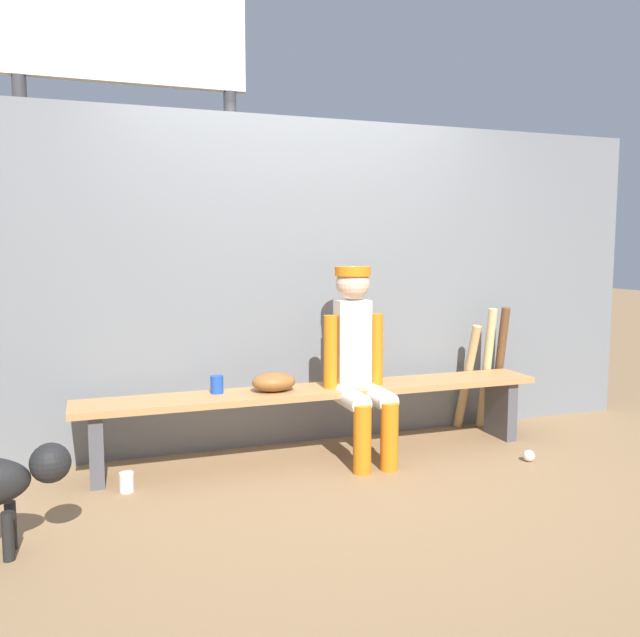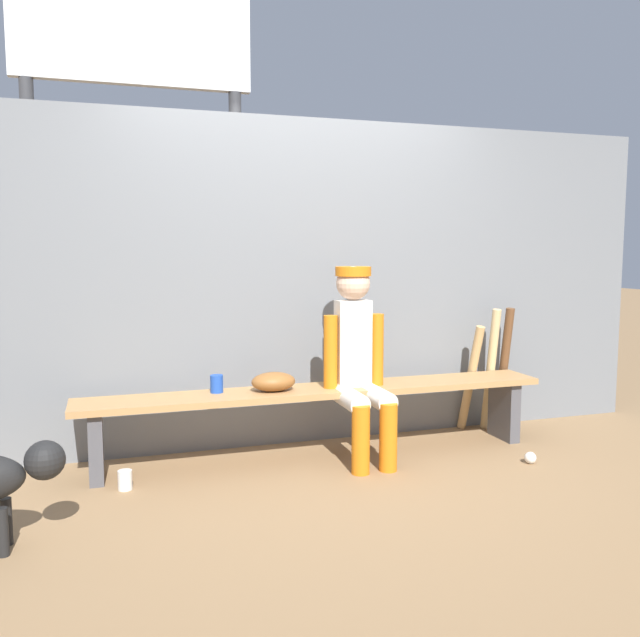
{
  "view_description": "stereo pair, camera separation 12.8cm",
  "coord_description": "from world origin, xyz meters",
  "px_view_note": "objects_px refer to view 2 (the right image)",
  "views": [
    {
      "loc": [
        -1.4,
        -3.94,
        1.36
      ],
      "look_at": [
        0.0,
        0.0,
        0.91
      ],
      "focal_mm": 37.08,
      "sensor_mm": 36.0,
      "label": 1
    },
    {
      "loc": [
        -1.28,
        -3.98,
        1.36
      ],
      "look_at": [
        0.0,
        0.0,
        0.91
      ],
      "focal_mm": 37.08,
      "sensor_mm": 36.0,
      "label": 2
    }
  ],
  "objects_px": {
    "baseball_glove": "(273,382)",
    "bat_wood_dark": "(504,368)",
    "player_seated": "(359,356)",
    "baseball": "(530,458)",
    "cup_on_ground": "(125,480)",
    "bat_wood_tan": "(471,378)",
    "bat_wood_natural": "(491,370)",
    "dugout_bench": "(320,401)",
    "scoreboard": "(142,75)",
    "cup_on_bench": "(217,384)"
  },
  "relations": [
    {
      "from": "player_seated",
      "to": "cup_on_ground",
      "type": "xyz_separation_m",
      "value": [
        -1.45,
        -0.11,
        -0.61
      ]
    },
    {
      "from": "baseball_glove",
      "to": "bat_wood_natural",
      "type": "height_order",
      "value": "bat_wood_natural"
    },
    {
      "from": "baseball",
      "to": "cup_on_ground",
      "type": "distance_m",
      "value": 2.47
    },
    {
      "from": "player_seated",
      "to": "baseball",
      "type": "distance_m",
      "value": 1.26
    },
    {
      "from": "bat_wood_tan",
      "to": "cup_on_bench",
      "type": "distance_m",
      "value": 1.91
    },
    {
      "from": "cup_on_ground",
      "to": "baseball_glove",
      "type": "bearing_deg",
      "value": 13.34
    },
    {
      "from": "baseball_glove",
      "to": "scoreboard",
      "type": "height_order",
      "value": "scoreboard"
    },
    {
      "from": "baseball_glove",
      "to": "cup_on_ground",
      "type": "bearing_deg",
      "value": -166.66
    },
    {
      "from": "bat_wood_natural",
      "to": "baseball",
      "type": "bearing_deg",
      "value": -103.0
    },
    {
      "from": "dugout_bench",
      "to": "baseball",
      "type": "bearing_deg",
      "value": -23.62
    },
    {
      "from": "dugout_bench",
      "to": "scoreboard",
      "type": "relative_size",
      "value": 0.8
    },
    {
      "from": "bat_wood_dark",
      "to": "cup_on_bench",
      "type": "distance_m",
      "value": 2.19
    },
    {
      "from": "bat_wood_dark",
      "to": "cup_on_ground",
      "type": "distance_m",
      "value": 2.81
    },
    {
      "from": "cup_on_bench",
      "to": "scoreboard",
      "type": "bearing_deg",
      "value": 104.07
    },
    {
      "from": "bat_wood_tan",
      "to": "scoreboard",
      "type": "relative_size",
      "value": 0.21
    },
    {
      "from": "bat_wood_natural",
      "to": "cup_on_bench",
      "type": "xyz_separation_m",
      "value": [
        -2.05,
        -0.15,
        0.05
      ]
    },
    {
      "from": "dugout_bench",
      "to": "bat_wood_dark",
      "type": "height_order",
      "value": "bat_wood_dark"
    },
    {
      "from": "baseball_glove",
      "to": "player_seated",
      "type": "bearing_deg",
      "value": -11.28
    },
    {
      "from": "bat_wood_natural",
      "to": "cup_on_ground",
      "type": "xyz_separation_m",
      "value": [
        -2.62,
        -0.43,
        -0.4
      ]
    },
    {
      "from": "dugout_bench",
      "to": "bat_wood_natural",
      "type": "xyz_separation_m",
      "value": [
        1.4,
        0.22,
        0.09
      ]
    },
    {
      "from": "bat_wood_dark",
      "to": "bat_wood_natural",
      "type": "bearing_deg",
      "value": -170.09
    },
    {
      "from": "baseball",
      "to": "cup_on_ground",
      "type": "relative_size",
      "value": 0.67
    },
    {
      "from": "bat_wood_tan",
      "to": "bat_wood_dark",
      "type": "xyz_separation_m",
      "value": [
        0.28,
        0.01,
        0.06
      ]
    },
    {
      "from": "scoreboard",
      "to": "cup_on_bench",
      "type": "bearing_deg",
      "value": -75.93
    },
    {
      "from": "baseball_glove",
      "to": "baseball",
      "type": "distance_m",
      "value": 1.69
    },
    {
      "from": "dugout_bench",
      "to": "baseball_glove",
      "type": "xyz_separation_m",
      "value": [
        -0.31,
        0.0,
        0.15
      ]
    },
    {
      "from": "baseball_glove",
      "to": "baseball",
      "type": "height_order",
      "value": "baseball_glove"
    },
    {
      "from": "baseball_glove",
      "to": "bat_wood_dark",
      "type": "distance_m",
      "value": 1.85
    },
    {
      "from": "player_seated",
      "to": "bat_wood_tan",
      "type": "bearing_deg",
      "value": 18.39
    },
    {
      "from": "dugout_bench",
      "to": "scoreboard",
      "type": "xyz_separation_m",
      "value": [
        -0.98,
        1.37,
        2.29
      ]
    },
    {
      "from": "baseball",
      "to": "scoreboard",
      "type": "bearing_deg",
      "value": 139.24
    },
    {
      "from": "baseball",
      "to": "cup_on_ground",
      "type": "height_order",
      "value": "cup_on_ground"
    },
    {
      "from": "cup_on_ground",
      "to": "cup_on_bench",
      "type": "relative_size",
      "value": 1.0
    },
    {
      "from": "cup_on_ground",
      "to": "scoreboard",
      "type": "relative_size",
      "value": 0.03
    },
    {
      "from": "bat_wood_natural",
      "to": "baseball",
      "type": "distance_m",
      "value": 0.88
    },
    {
      "from": "player_seated",
      "to": "baseball_glove",
      "type": "bearing_deg",
      "value": 168.72
    },
    {
      "from": "baseball_glove",
      "to": "bat_wood_dark",
      "type": "height_order",
      "value": "bat_wood_dark"
    },
    {
      "from": "player_seated",
      "to": "bat_wood_dark",
      "type": "height_order",
      "value": "player_seated"
    },
    {
      "from": "player_seated",
      "to": "bat_wood_dark",
      "type": "distance_m",
      "value": 1.36
    },
    {
      "from": "baseball_glove",
      "to": "cup_on_ground",
      "type": "distance_m",
      "value": 1.05
    },
    {
      "from": "player_seated",
      "to": "scoreboard",
      "type": "distance_m",
      "value": 2.75
    },
    {
      "from": "baseball_glove",
      "to": "cup_on_ground",
      "type": "xyz_separation_m",
      "value": [
        -0.92,
        -0.22,
        -0.46
      ]
    },
    {
      "from": "baseball",
      "to": "cup_on_bench",
      "type": "distance_m",
      "value": 2.03
    },
    {
      "from": "baseball_glove",
      "to": "scoreboard",
      "type": "distance_m",
      "value": 2.63
    },
    {
      "from": "baseball_glove",
      "to": "bat_wood_natural",
      "type": "bearing_deg",
      "value": 7.2
    },
    {
      "from": "dugout_bench",
      "to": "player_seated",
      "type": "bearing_deg",
      "value": -25.32
    },
    {
      "from": "cup_on_ground",
      "to": "dugout_bench",
      "type": "bearing_deg",
      "value": 10.06
    },
    {
      "from": "dugout_bench",
      "to": "cup_on_bench",
      "type": "xyz_separation_m",
      "value": [
        -0.66,
        0.07,
        0.14
      ]
    },
    {
      "from": "bat_wood_natural",
      "to": "scoreboard",
      "type": "xyz_separation_m",
      "value": [
        -2.38,
        1.15,
        2.2
      ]
    },
    {
      "from": "player_seated",
      "to": "cup_on_bench",
      "type": "relative_size",
      "value": 11.26
    }
  ]
}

